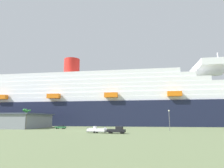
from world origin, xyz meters
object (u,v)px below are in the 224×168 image
object	(u,v)px
small_boat_on_trailer	(99,130)
street_lamp	(169,117)
pickup_truck	(117,130)
parked_car_white_van	(13,127)
parked_car_green_wagon	(61,127)
cruise_ship	(117,104)
palm_tree	(26,113)

from	to	relation	value
small_boat_on_trailer	street_lamp	distance (m)	28.20
pickup_truck	parked_car_white_van	size ratio (longest dim) A/B	1.30
street_lamp	parked_car_green_wagon	bearing A→B (deg)	165.98
parked_car_white_van	parked_car_green_wagon	bearing A→B (deg)	6.89
pickup_truck	parked_car_green_wagon	xyz separation A→B (m)	(-28.12, 26.63, -0.21)
pickup_truck	street_lamp	distance (m)	24.01
pickup_truck	parked_car_white_van	xyz separation A→B (m)	(-49.82, 24.01, -0.21)
parked_car_white_van	cruise_ship	bearing A→B (deg)	48.53
parked_car_white_van	parked_car_green_wagon	world-z (taller)	same
pickup_truck	palm_tree	distance (m)	46.48
cruise_ship	pickup_truck	world-z (taller)	cruise_ship
street_lamp	parked_car_green_wagon	xyz separation A→B (m)	(-46.39, 11.58, -4.25)
palm_tree	parked_car_green_wagon	size ratio (longest dim) A/B	1.94
small_boat_on_trailer	street_lamp	bearing A→B (deg)	29.61
pickup_truck	palm_tree	size ratio (longest dim) A/B	0.66
pickup_truck	small_boat_on_trailer	xyz separation A→B (m)	(-5.98, 1.27, -0.08)
palm_tree	parked_car_green_wagon	world-z (taller)	palm_tree
parked_car_white_van	small_boat_on_trailer	bearing A→B (deg)	-27.42
palm_tree	parked_car_white_van	world-z (taller)	palm_tree
street_lamp	parked_car_white_van	distance (m)	68.81
small_boat_on_trailer	parked_car_green_wagon	world-z (taller)	small_boat_on_trailer
palm_tree	parked_car_white_van	xyz separation A→B (m)	(-8.37, 3.85, -6.15)
palm_tree	parked_car_white_van	size ratio (longest dim) A/B	1.96
small_boat_on_trailer	street_lamp	size ratio (longest dim) A/B	1.07
cruise_ship	small_boat_on_trailer	distance (m)	72.48
street_lamp	palm_tree	bearing A→B (deg)	175.11
cruise_ship	street_lamp	bearing A→B (deg)	-66.25
parked_car_green_wagon	palm_tree	bearing A→B (deg)	-154.11
small_boat_on_trailer	palm_tree	size ratio (longest dim) A/B	0.94
pickup_truck	parked_car_green_wagon	world-z (taller)	pickup_truck
cruise_ship	small_boat_on_trailer	bearing A→B (deg)	-89.18
street_lamp	cruise_ship	bearing A→B (deg)	113.75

